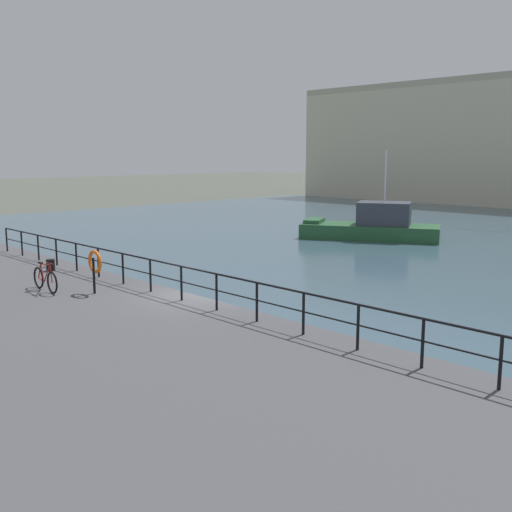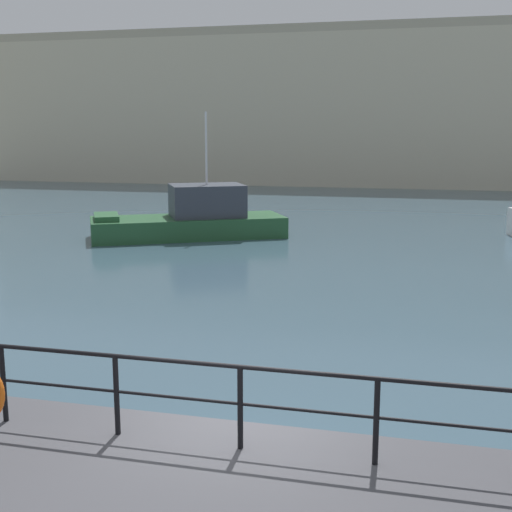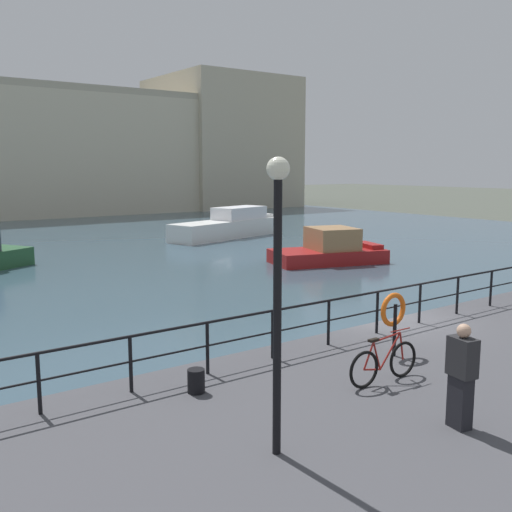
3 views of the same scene
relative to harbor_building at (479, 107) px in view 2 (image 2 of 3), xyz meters
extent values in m
plane|color=#4C5147|center=(-6.78, -55.88, -6.79)|extent=(240.00, 240.00, 0.00)
cube|color=#385160|center=(-6.78, -25.68, -6.78)|extent=(80.00, 60.00, 0.01)
cube|color=#C1B79E|center=(-6.78, 0.01, -0.43)|extent=(76.25, 14.55, 12.73)
cube|color=#A49C86|center=(-6.78, -6.96, 6.29)|extent=(76.25, 0.60, 0.70)
cube|color=#23512D|center=(-14.87, -35.21, -6.31)|extent=(9.06, 6.74, 0.94)
cube|color=#333842|center=(-14.09, -34.79, -5.11)|extent=(4.00, 3.65, 1.46)
cube|color=#23512D|center=(-18.08, -36.94, -5.72)|extent=(1.91, 2.33, 0.24)
cylinder|color=silver|center=(-14.09, -34.79, -2.75)|extent=(0.10, 0.10, 3.25)
cylinder|color=black|center=(-9.81, -56.63, -5.21)|extent=(0.07, 0.07, 1.05)
cylinder|color=black|center=(-8.18, -56.63, -5.21)|extent=(0.07, 0.07, 1.05)
cylinder|color=black|center=(-6.55, -56.63, -5.21)|extent=(0.07, 0.07, 1.05)
cylinder|color=black|center=(-4.91, -56.63, -5.21)|extent=(0.07, 0.07, 1.05)
cylinder|color=black|center=(-6.55, -56.63, -4.69)|extent=(26.13, 0.06, 0.06)
cylinder|color=black|center=(-6.55, -56.63, -5.16)|extent=(26.13, 0.04, 0.04)
camera|label=1|loc=(7.82, -67.42, -1.36)|focal=42.44mm
camera|label=2|loc=(-4.51, -64.04, -1.87)|focal=47.20mm
camera|label=3|loc=(-18.88, -66.24, -1.65)|focal=41.02mm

